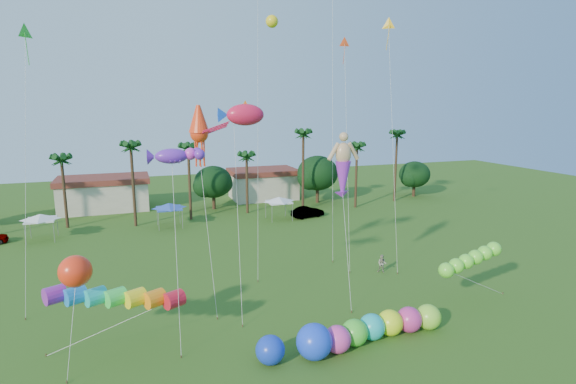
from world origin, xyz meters
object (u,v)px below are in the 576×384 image
object	(u,v)px
car_b	(308,212)
blue_ball	(270,350)
spectator_b	(382,264)
caterpillar_inflatable	(366,330)

from	to	relation	value
car_b	blue_ball	bearing A→B (deg)	142.72
spectator_b	blue_ball	size ratio (longest dim) A/B	0.95
car_b	caterpillar_inflatable	distance (m)	32.78
car_b	spectator_b	size ratio (longest dim) A/B	2.71
car_b	caterpillar_inflatable	xyz separation A→B (m)	(-8.81, -31.58, 0.18)
car_b	caterpillar_inflatable	size ratio (longest dim) A/B	0.42
spectator_b	caterpillar_inflatable	size ratio (longest dim) A/B	0.15
car_b	spectator_b	world-z (taller)	spectator_b
spectator_b	caterpillar_inflatable	bearing A→B (deg)	-84.49
car_b	spectator_b	bearing A→B (deg)	164.85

